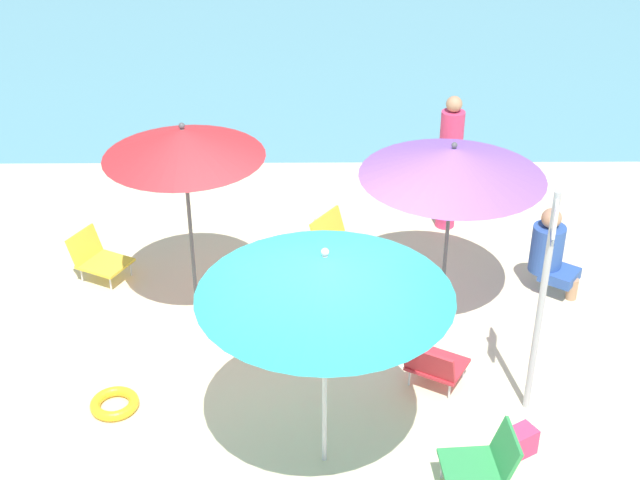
# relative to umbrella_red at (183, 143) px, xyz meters

# --- Properties ---
(ground_plane) EXTENTS (40.00, 40.00, 0.00)m
(ground_plane) POSITION_rel_umbrella_red_xyz_m (1.16, -1.57, -1.91)
(ground_plane) COLOR beige
(sea_water) EXTENTS (40.00, 16.00, 0.01)m
(sea_water) POSITION_rel_umbrella_red_xyz_m (1.16, 11.63, -1.90)
(sea_water) COLOR #5693A3
(sea_water) RESTS_ON ground_plane
(umbrella_red) EXTENTS (1.58, 1.58, 2.12)m
(umbrella_red) POSITION_rel_umbrella_red_xyz_m (0.00, 0.00, 0.00)
(umbrella_red) COLOR #4C4C51
(umbrella_red) RESTS_ON ground_plane
(umbrella_teal) EXTENTS (1.97, 1.97, 2.07)m
(umbrella_teal) POSITION_rel_umbrella_red_xyz_m (1.33, -2.27, -0.07)
(umbrella_teal) COLOR silver
(umbrella_teal) RESTS_ON ground_plane
(umbrella_purple) EXTENTS (1.85, 1.85, 1.90)m
(umbrella_purple) POSITION_rel_umbrella_red_xyz_m (2.61, 0.01, -0.22)
(umbrella_purple) COLOR #4C4C51
(umbrella_purple) RESTS_ON ground_plane
(beach_chair_a) EXTENTS (0.72, 0.66, 0.52)m
(beach_chair_a) POSITION_rel_umbrella_red_xyz_m (-1.17, 0.63, -1.65)
(beach_chair_a) COLOR gold
(beach_chair_a) RESTS_ON ground_plane
(beach_chair_b) EXTENTS (0.81, 0.80, 0.60)m
(beach_chair_b) POSITION_rel_umbrella_red_xyz_m (1.54, 0.85, -1.62)
(beach_chair_b) COLOR gold
(beach_chair_b) RESTS_ON ground_plane
(beach_chair_c) EXTENTS (0.59, 0.48, 0.60)m
(beach_chair_c) POSITION_rel_umbrella_red_xyz_m (2.60, -2.64, -1.58)
(beach_chair_c) COLOR #33934C
(beach_chair_c) RESTS_ON ground_plane
(beach_chair_d) EXTENTS (0.69, 0.70, 0.53)m
(beach_chair_d) POSITION_rel_umbrella_red_xyz_m (2.35, -1.33, -1.64)
(beach_chair_d) COLOR red
(beach_chair_d) RESTS_ON ground_plane
(beach_chair_e) EXTENTS (0.71, 0.71, 0.61)m
(beach_chair_e) POSITION_rel_umbrella_red_xyz_m (0.97, 0.95, -1.58)
(beach_chair_e) COLOR white
(beach_chair_e) RESTS_ON ground_plane
(person_a) EXTENTS (0.57, 0.53, 0.99)m
(person_a) POSITION_rel_umbrella_red_xyz_m (3.79, 0.33, -1.42)
(person_a) COLOR #2D519E
(person_a) RESTS_ON ground_plane
(person_b) EXTENTS (0.28, 0.28, 1.70)m
(person_b) POSITION_rel_umbrella_red_xyz_m (2.87, 1.78, -1.04)
(person_b) COLOR #DB3866
(person_b) RESTS_ON ground_plane
(warning_sign) EXTENTS (0.13, 0.44, 2.19)m
(warning_sign) POSITION_rel_umbrella_red_xyz_m (3.18, -1.60, -0.52)
(warning_sign) COLOR #ADADB2
(warning_sign) RESTS_ON ground_plane
(swim_ring) EXTENTS (0.44, 0.44, 0.09)m
(swim_ring) POSITION_rel_umbrella_red_xyz_m (-0.56, -1.60, -1.86)
(swim_ring) COLOR yellow
(swim_ring) RESTS_ON ground_plane
(beach_bag) EXTENTS (0.35, 0.31, 0.24)m
(beach_bag) POSITION_rel_umbrella_red_xyz_m (2.97, -2.21, -1.79)
(beach_bag) COLOR #DB3866
(beach_bag) RESTS_ON ground_plane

